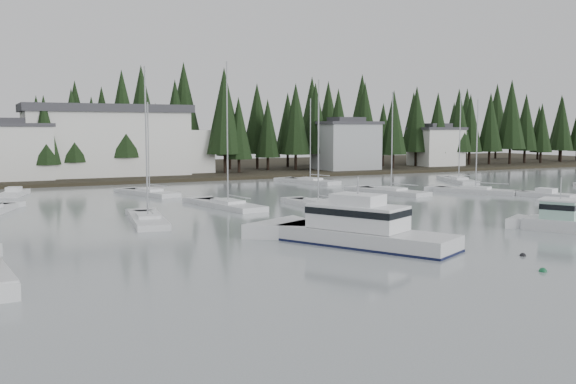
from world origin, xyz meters
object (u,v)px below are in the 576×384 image
cabin_cruiser_center (363,233)px  runabout_1 (353,204)px  sailboat_5 (391,193)px  house_east_b (436,146)px  sailboat_8 (228,207)px  runabout_3 (14,195)px  sailboat_4 (148,222)px  harbor_inn (120,141)px  house_west (18,150)px  sailboat_3 (318,207)px  house_east_a (346,145)px  sailboat_9 (459,182)px  sailboat_0 (475,192)px  sailboat_6 (310,183)px  runabout_2 (546,196)px  sailboat_11 (150,194)px

cabin_cruiser_center → runabout_1: 22.14m
sailboat_5 → house_east_b: bearing=-57.7°
sailboat_8 → runabout_3: (-18.12, 21.47, 0.06)m
sailboat_4 → runabout_1: sailboat_4 is taller
harbor_inn → house_west: bearing=-167.5°
house_east_b → house_west: bearing=-179.2°
sailboat_3 → sailboat_4: sailboat_4 is taller
house_east_a → sailboat_9: sailboat_9 is taller
sailboat_0 → sailboat_6: sailboat_6 is taller
house_east_a → runabout_3: bearing=-162.8°
harbor_inn → runabout_3: 28.03m
sailboat_8 → runabout_3: size_ratio=2.43×
house_east_b → sailboat_5: bearing=-135.3°
runabout_3 → house_east_b: bearing=-58.2°
sailboat_5 → runabout_2: size_ratio=1.91×
house_west → house_east_a: house_east_a is taller
house_east_a → runabout_1: bearing=-121.1°
house_east_a → house_east_b: house_east_a is taller
sailboat_0 → runabout_3: bearing=39.4°
sailboat_11 → house_west: bearing=9.2°
sailboat_4 → runabout_2: 45.48m
house_east_b → runabout_2: bearing=-116.5°
sailboat_0 → runabout_2: size_ratio=1.79×
sailboat_3 → sailboat_4: 17.79m
sailboat_4 → sailboat_3: bearing=-73.0°
sailboat_4 → runabout_1: bearing=-74.9°
harbor_inn → runabout_1: harbor_inn is taller
house_east_b → sailboat_11: sailboat_11 is taller
sailboat_9 → sailboat_11: sailboat_9 is taller
sailboat_6 → runabout_1: 27.16m
harbor_inn → cabin_cruiser_center: bearing=-88.5°
sailboat_8 → runabout_2: (35.76, -7.35, 0.06)m
sailboat_3 → sailboat_6: (13.04, 25.43, -0.01)m
sailboat_0 → sailboat_8: size_ratio=0.80×
harbor_inn → sailboat_4: bearing=-99.7°
house_west → cabin_cruiser_center: size_ratio=0.75×
cabin_cruiser_center → sailboat_11: sailboat_11 is taller
harbor_inn → sailboat_5: (23.57, -39.32, -5.72)m
house_east_a → sailboat_8: bearing=-134.2°
sailboat_3 → sailboat_8: sailboat_8 is taller
sailboat_0 → sailboat_9: size_ratio=0.88×
cabin_cruiser_center → runabout_1: cabin_cruiser_center is taller
harbor_inn → sailboat_0: size_ratio=2.51×
harbor_inn → house_east_a: bearing=-6.4°
sailboat_3 → runabout_3: (-26.01, 25.58, 0.06)m
cabin_cruiser_center → runabout_1: (11.32, 19.01, -0.66)m
sailboat_6 → cabin_cruiser_center: bearing=139.0°
runabout_2 → sailboat_6: bearing=10.8°
house_west → harbor_inn: 15.45m
harbor_inn → runabout_2: (36.97, -50.45, -5.64)m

